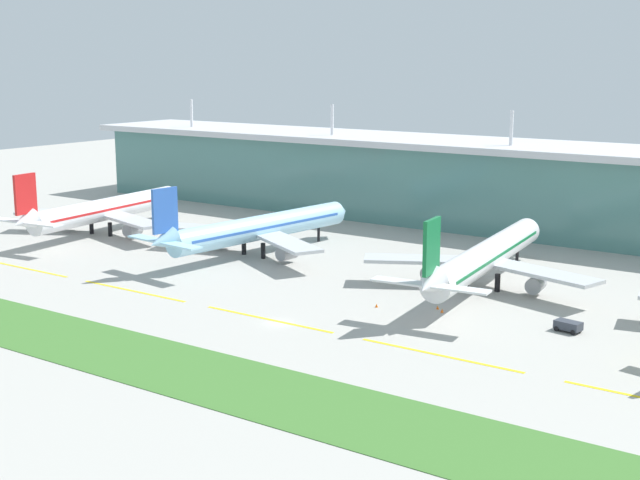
{
  "coord_description": "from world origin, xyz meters",
  "views": [
    {
      "loc": [
        90.97,
        -117.74,
        45.26
      ],
      "look_at": [
        -15.98,
        35.54,
        7.0
      ],
      "focal_mm": 49.77,
      "sensor_mm": 36.0,
      "label": 1
    }
  ],
  "objects_px": {
    "pushback_tug": "(568,325)",
    "safety_cone_nose_front": "(377,305)",
    "airliner_nearest": "(104,210)",
    "safety_cone_right_wingtip": "(438,307)",
    "safety_cone_left_wingtip": "(442,311)",
    "airliner_far_middle": "(485,257)",
    "airliner_near_middle": "(258,228)"
  },
  "relations": [
    {
      "from": "airliner_far_middle",
      "to": "safety_cone_left_wingtip",
      "type": "relative_size",
      "value": 99.03
    },
    {
      "from": "airliner_nearest",
      "to": "safety_cone_right_wingtip",
      "type": "distance_m",
      "value": 106.27
    },
    {
      "from": "safety_cone_nose_front",
      "to": "pushback_tug",
      "type": "bearing_deg",
      "value": 9.31
    },
    {
      "from": "airliner_nearest",
      "to": "airliner_near_middle",
      "type": "distance_m",
      "value": 49.39
    },
    {
      "from": "pushback_tug",
      "to": "safety_cone_right_wingtip",
      "type": "xyz_separation_m",
      "value": [
        -24.5,
        -0.3,
        -0.75
      ]
    },
    {
      "from": "airliner_near_middle",
      "to": "safety_cone_left_wingtip",
      "type": "relative_size",
      "value": 91.09
    },
    {
      "from": "pushback_tug",
      "to": "safety_cone_nose_front",
      "type": "relative_size",
      "value": 6.74
    },
    {
      "from": "airliner_far_middle",
      "to": "safety_cone_nose_front",
      "type": "relative_size",
      "value": 99.03
    },
    {
      "from": "airliner_nearest",
      "to": "safety_cone_left_wingtip",
      "type": "height_order",
      "value": "airliner_nearest"
    },
    {
      "from": "airliner_near_middle",
      "to": "safety_cone_nose_front",
      "type": "bearing_deg",
      "value": -25.62
    },
    {
      "from": "airliner_nearest",
      "to": "airliner_near_middle",
      "type": "bearing_deg",
      "value": 3.46
    },
    {
      "from": "pushback_tug",
      "to": "safety_cone_nose_front",
      "type": "xyz_separation_m",
      "value": [
        -34.42,
        -5.64,
        -0.75
      ]
    },
    {
      "from": "airliner_nearest",
      "to": "pushback_tug",
      "type": "distance_m",
      "value": 130.51
    },
    {
      "from": "airliner_nearest",
      "to": "safety_cone_right_wingtip",
      "type": "height_order",
      "value": "airliner_nearest"
    },
    {
      "from": "airliner_nearest",
      "to": "airliner_far_middle",
      "type": "relative_size",
      "value": 0.89
    },
    {
      "from": "pushback_tug",
      "to": "safety_cone_nose_front",
      "type": "height_order",
      "value": "pushback_tug"
    },
    {
      "from": "airliner_near_middle",
      "to": "pushback_tug",
      "type": "xyz_separation_m",
      "value": [
        80.41,
        -16.42,
        -5.35
      ]
    },
    {
      "from": "safety_cone_left_wingtip",
      "to": "airliner_nearest",
      "type": "bearing_deg",
      "value": 171.91
    },
    {
      "from": "safety_cone_left_wingtip",
      "to": "safety_cone_right_wingtip",
      "type": "height_order",
      "value": "same"
    },
    {
      "from": "airliner_nearest",
      "to": "pushback_tug",
      "type": "height_order",
      "value": "airliner_nearest"
    },
    {
      "from": "safety_cone_left_wingtip",
      "to": "pushback_tug",
      "type": "bearing_deg",
      "value": 4.41
    },
    {
      "from": "airliner_far_middle",
      "to": "safety_cone_left_wingtip",
      "type": "xyz_separation_m",
      "value": [
        1.2,
        -20.59,
        -6.1
      ]
    },
    {
      "from": "airliner_far_middle",
      "to": "safety_cone_right_wingtip",
      "type": "xyz_separation_m",
      "value": [
        -0.48,
        -19.12,
        -6.1
      ]
    },
    {
      "from": "airliner_near_middle",
      "to": "safety_cone_right_wingtip",
      "type": "distance_m",
      "value": 58.66
    },
    {
      "from": "safety_cone_right_wingtip",
      "to": "safety_cone_nose_front",
      "type": "bearing_deg",
      "value": -151.67
    },
    {
      "from": "airliner_far_middle",
      "to": "pushback_tug",
      "type": "relative_size",
      "value": 14.69
    },
    {
      "from": "safety_cone_nose_front",
      "to": "safety_cone_right_wingtip",
      "type": "relative_size",
      "value": 1.0
    },
    {
      "from": "safety_cone_right_wingtip",
      "to": "airliner_near_middle",
      "type": "bearing_deg",
      "value": 163.36
    },
    {
      "from": "airliner_near_middle",
      "to": "airliner_far_middle",
      "type": "distance_m",
      "value": 56.44
    },
    {
      "from": "safety_cone_left_wingtip",
      "to": "safety_cone_nose_front",
      "type": "distance_m",
      "value": 12.23
    },
    {
      "from": "airliner_far_middle",
      "to": "safety_cone_nose_front",
      "type": "xyz_separation_m",
      "value": [
        -10.4,
        -24.47,
        -6.1
      ]
    },
    {
      "from": "safety_cone_nose_front",
      "to": "safety_cone_right_wingtip",
      "type": "bearing_deg",
      "value": 28.33
    }
  ]
}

